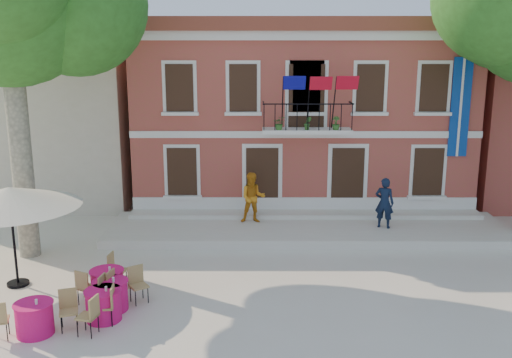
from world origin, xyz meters
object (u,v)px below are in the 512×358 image
object	(u,v)px
patio_umbrella	(9,197)
cafe_table_2	(34,317)
cafe_table_3	(107,283)
pedestrian_navy	(384,203)
pedestrian_orange	(253,198)
cafe_table_1	(111,294)
cafe_table_0	(104,304)

from	to	relation	value
patio_umbrella	cafe_table_2	size ratio (longest dim) A/B	1.92
patio_umbrella	cafe_table_3	world-z (taller)	patio_umbrella
pedestrian_navy	cafe_table_2	bearing A→B (deg)	58.58
pedestrian_orange	cafe_table_1	size ratio (longest dim) A/B	0.97
patio_umbrella	pedestrian_orange	distance (m)	8.22
cafe_table_0	cafe_table_1	bearing A→B (deg)	86.05
cafe_table_1	pedestrian_navy	bearing A→B (deg)	35.64
cafe_table_2	cafe_table_0	bearing A→B (deg)	26.85
cafe_table_2	pedestrian_navy	bearing A→B (deg)	36.53
cafe_table_1	cafe_table_2	distance (m)	1.91
cafe_table_1	cafe_table_0	bearing A→B (deg)	-93.95
pedestrian_orange	pedestrian_navy	bearing A→B (deg)	-9.24
pedestrian_navy	cafe_table_0	distance (m)	10.32
pedestrian_orange	cafe_table_0	bearing A→B (deg)	-118.96
cafe_table_0	pedestrian_orange	bearing A→B (deg)	62.86
patio_umbrella	cafe_table_1	xyz separation A→B (m)	(2.98, -1.52, -2.09)
pedestrian_orange	cafe_table_1	world-z (taller)	pedestrian_orange
cafe_table_0	cafe_table_1	size ratio (longest dim) A/B	1.05
pedestrian_navy	cafe_table_2	world-z (taller)	pedestrian_navy
cafe_table_0	cafe_table_3	distance (m)	1.27
cafe_table_1	cafe_table_3	bearing A→B (deg)	111.04
pedestrian_navy	cafe_table_0	size ratio (longest dim) A/B	0.90
patio_umbrella	pedestrian_orange	world-z (taller)	patio_umbrella
pedestrian_orange	cafe_table_0	xyz separation A→B (m)	(-3.55, -6.93, -0.79)
pedestrian_navy	cafe_table_3	distance (m)	9.80
cafe_table_3	patio_umbrella	bearing A→B (deg)	163.13
cafe_table_2	patio_umbrella	bearing A→B (deg)	119.10
pedestrian_navy	pedestrian_orange	distance (m)	4.60
pedestrian_navy	cafe_table_0	bearing A→B (deg)	60.05
cafe_table_3	pedestrian_orange	bearing A→B (deg)	56.36
pedestrian_orange	cafe_table_0	world-z (taller)	pedestrian_orange
cafe_table_3	pedestrian_navy	bearing A→B (deg)	31.39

